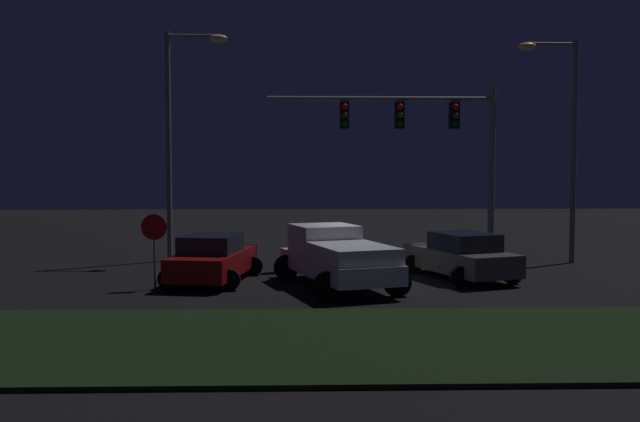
% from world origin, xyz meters
% --- Properties ---
extents(ground_plane, '(80.00, 80.00, 0.00)m').
position_xyz_m(ground_plane, '(0.00, 0.00, 0.00)').
color(ground_plane, black).
extents(grass_median, '(23.85, 6.16, 0.10)m').
position_xyz_m(grass_median, '(0.00, -8.58, 0.05)').
color(grass_median, black).
rests_on(grass_median, ground_plane).
extents(pickup_truck, '(3.96, 5.75, 1.80)m').
position_xyz_m(pickup_truck, '(-0.72, -1.65, 1.00)').
color(pickup_truck, silver).
rests_on(pickup_truck, ground_plane).
extents(car_sedan, '(3.39, 4.75, 1.51)m').
position_xyz_m(car_sedan, '(3.41, -0.26, 0.74)').
color(car_sedan, '#514C47').
rests_on(car_sedan, ground_plane).
extents(car_sedan_far, '(2.95, 4.64, 1.51)m').
position_xyz_m(car_sedan_far, '(-4.53, -0.73, 0.74)').
color(car_sedan_far, maroon).
rests_on(car_sedan_far, ground_plane).
extents(traffic_signal_gantry, '(8.32, 0.56, 6.50)m').
position_xyz_m(traffic_signal_gantry, '(2.77, 2.85, 4.90)').
color(traffic_signal_gantry, slate).
rests_on(traffic_signal_gantry, ground_plane).
extents(street_lamp_left, '(2.39, 0.44, 8.78)m').
position_xyz_m(street_lamp_left, '(-6.41, 4.50, 5.45)').
color(street_lamp_left, slate).
rests_on(street_lamp_left, ground_plane).
extents(street_lamp_right, '(2.29, 0.44, 8.37)m').
position_xyz_m(street_lamp_right, '(8.09, 3.55, 5.22)').
color(street_lamp_right, slate).
rests_on(street_lamp_right, ground_plane).
extents(stop_sign, '(0.76, 0.08, 2.23)m').
position_xyz_m(stop_sign, '(-6.08, -1.99, 1.56)').
color(stop_sign, slate).
rests_on(stop_sign, ground_plane).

